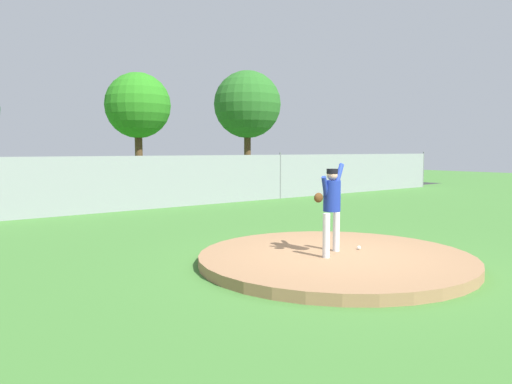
{
  "coord_description": "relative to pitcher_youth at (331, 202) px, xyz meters",
  "views": [
    {
      "loc": [
        -6.71,
        -6.16,
        2.14
      ],
      "look_at": [
        -0.18,
        2.17,
        1.22
      ],
      "focal_mm": 34.08,
      "sensor_mm": 36.0,
      "label": 1
    }
  ],
  "objects": [
    {
      "name": "asphalt_strip",
      "position": [
        0.09,
        14.47,
        -1.18
      ],
      "size": [
        44.0,
        7.0,
        0.01
      ],
      "primitive_type": "cube",
      "color": "#2B2B2D",
      "rests_on": "ground_plane"
    },
    {
      "name": "tree_tall_centre",
      "position": [
        6.55,
        22.7,
        3.72
      ],
      "size": [
        4.1,
        4.1,
        6.99
      ],
      "color": "#4C331E",
      "rests_on": "ground_plane"
    },
    {
      "name": "parked_car_burgundy",
      "position": [
        2.3,
        14.3,
        -0.42
      ],
      "size": [
        1.99,
        4.84,
        1.57
      ],
      "color": "maroon",
      "rests_on": "ground_plane"
    },
    {
      "name": "pitchers_mound",
      "position": [
        0.09,
        -0.03,
        -1.09
      ],
      "size": [
        5.12,
        5.12,
        0.19
      ],
      "primitive_type": "cylinder",
      "color": "#99704C",
      "rests_on": "ground_plane"
    },
    {
      "name": "pitcher_youth",
      "position": [
        0.0,
        0.0,
        0.0
      ],
      "size": [
        0.79,
        0.41,
        1.7
      ],
      "color": "silver",
      "rests_on": "pitchers_mound"
    },
    {
      "name": "tree_bushy_near",
      "position": [
        15.64,
        23.3,
        4.35
      ],
      "size": [
        5.04,
        5.04,
        8.08
      ],
      "color": "#4C331E",
      "rests_on": "ground_plane"
    },
    {
      "name": "parked_car_teal",
      "position": [
        8.31,
        14.76,
        -0.39
      ],
      "size": [
        1.95,
        4.3,
        1.65
      ],
      "color": "#146066",
      "rests_on": "ground_plane"
    },
    {
      "name": "baseball",
      "position": [
        0.76,
        -0.04,
        -0.95
      ],
      "size": [
        0.07,
        0.07,
        0.07
      ],
      "primitive_type": "sphere",
      "color": "white",
      "rests_on": "pitchers_mound"
    },
    {
      "name": "traffic_cone_orange",
      "position": [
        9.88,
        17.21,
        -0.92
      ],
      "size": [
        0.4,
        0.4,
        0.55
      ],
      "color": "orange",
      "rests_on": "asphalt_strip"
    },
    {
      "name": "ground_plane",
      "position": [
        0.09,
        5.97,
        -1.18
      ],
      "size": [
        80.0,
        80.0,
        0.0
      ],
      "primitive_type": "plane",
      "color": "#427A33"
    },
    {
      "name": "chainlink_fence",
      "position": [
        0.09,
        9.97,
        -0.21
      ],
      "size": [
        36.59,
        0.07,
        2.03
      ],
      "color": "gray",
      "rests_on": "ground_plane"
    }
  ]
}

